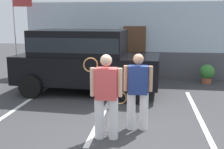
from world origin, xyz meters
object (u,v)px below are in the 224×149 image
at_px(tennis_player_man, 106,96).
at_px(flag_pole, 18,21).
at_px(tennis_player_woman, 138,91).
at_px(parked_suv, 84,58).
at_px(potted_plant_by_porch, 207,73).

distance_m(tennis_player_man, flag_pole, 7.01).
bearing_deg(tennis_player_woman, flag_pole, -45.91).
bearing_deg(tennis_player_man, parked_suv, -72.64).
relative_size(tennis_player_man, potted_plant_by_porch, 2.40).
relative_size(parked_suv, flag_pole, 1.39).
bearing_deg(potted_plant_by_porch, parked_suv, -156.22).
bearing_deg(parked_suv, flag_pole, 152.08).
distance_m(tennis_player_woman, flag_pole, 7.01).
bearing_deg(tennis_player_man, potted_plant_by_porch, -122.01).
bearing_deg(tennis_player_woman, parked_suv, -59.42).
height_order(potted_plant_by_porch, flag_pole, flag_pole).
bearing_deg(flag_pole, tennis_player_man, -50.48).
relative_size(tennis_player_man, flag_pole, 0.51).
distance_m(tennis_player_woman, potted_plant_by_porch, 5.34).
bearing_deg(flag_pole, parked_suv, -30.72).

